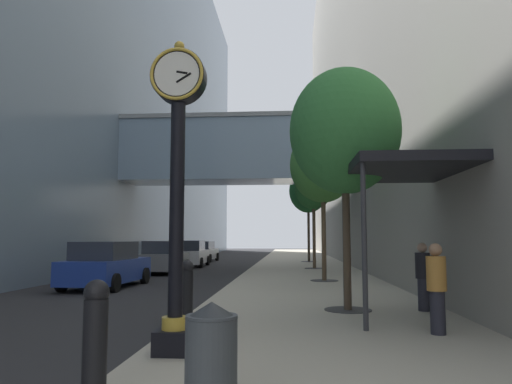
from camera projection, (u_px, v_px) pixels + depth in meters
ground_plane at (252, 269)px, 28.31m from camera, size 110.00×110.00×0.00m
sidewalk_right at (301, 265)px, 31.08m from camera, size 5.97×80.00×0.14m
building_block_left at (91, 39)px, 33.64m from camera, size 22.60×80.00×31.95m
building_block_right at (409, 19)px, 32.16m from camera, size 9.00×80.00×33.33m
street_clock at (177, 177)px, 7.15m from camera, size 0.84×0.55×4.73m
bollard_nearest at (95, 336)px, 4.98m from camera, size 0.27×0.27×1.24m
bollard_third at (187, 290)px, 9.39m from camera, size 0.27×0.27×1.24m
street_tree_near at (345, 132)px, 11.50m from camera, size 2.68×2.68×5.82m
street_tree_mid_near at (323, 165)px, 19.17m from camera, size 2.67×2.67×6.17m
street_tree_mid_far at (314, 188)px, 26.80m from camera, size 2.15×2.15×5.77m
street_tree_far at (308, 191)px, 34.50m from camera, size 2.78×2.78×6.72m
trash_bin at (211, 354)px, 4.67m from camera, size 0.53×0.53×1.05m
pedestrian_walking at (423, 275)px, 11.05m from camera, size 0.43×0.51×1.57m
pedestrian_by_clock at (437, 286)px, 8.38m from camera, size 0.42×0.42×1.59m
storefront_awning at (401, 172)px, 10.45m from camera, size 2.40×3.60×3.30m
car_grey_near at (164, 258)px, 24.62m from camera, size 2.20×4.25×1.68m
car_silver_mid at (202, 252)px, 36.93m from camera, size 2.12×4.60×1.58m
car_blue_far at (106, 265)px, 17.56m from camera, size 2.17×4.62×1.69m
car_white_trailing at (190, 254)px, 30.47m from camera, size 2.20×4.23×1.67m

